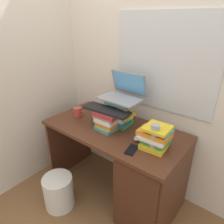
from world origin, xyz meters
TOP-DOWN VIEW (x-y plane):
  - ground_plane at (0.00, 0.00)m, footprint 6.00×6.00m
  - wall_back at (0.00, 0.36)m, footprint 6.00×0.06m
  - wall_left at (-0.87, 0.00)m, footprint 0.05×6.00m
  - desk at (0.31, -0.02)m, footprint 1.26×0.64m
  - book_stack_tall at (-0.01, 0.09)m, footprint 0.25×0.21m
  - book_stack_keyboard_riser at (-0.04, -0.04)m, footprint 0.23×0.19m
  - book_stack_side at (0.41, -0.04)m, footprint 0.24×0.20m
  - laptop at (-0.01, 0.14)m, footprint 0.36×0.28m
  - keyboard at (-0.05, -0.04)m, footprint 0.43×0.17m
  - computer_mouse at (0.26, -0.02)m, footprint 0.06×0.10m
  - mug at (-0.43, -0.03)m, footprint 0.12×0.08m
  - water_bottle at (0.43, -0.09)m, footprint 0.06×0.06m
  - cell_phone at (0.30, -0.18)m, footprint 0.09×0.15m
  - wastebasket at (-0.29, -0.46)m, footprint 0.27×0.27m

SIDE VIEW (x-z plane):
  - ground_plane at x=0.00m, z-range 0.00..0.00m
  - wastebasket at x=-0.29m, z-range 0.00..0.32m
  - desk at x=0.31m, z-range 0.03..0.76m
  - cell_phone at x=0.30m, z-range 0.73..0.74m
  - computer_mouse at x=0.26m, z-range 0.73..0.76m
  - mug at x=-0.43m, z-range 0.73..0.82m
  - book_stack_keyboard_riser at x=-0.04m, z-range 0.73..0.89m
  - book_stack_side at x=0.41m, z-range 0.72..0.91m
  - water_bottle at x=0.43m, z-range 0.73..0.94m
  - book_stack_tall at x=-0.01m, z-range 0.72..0.97m
  - keyboard at x=-0.05m, z-range 0.89..0.92m
  - laptop at x=-0.01m, z-range 0.91..1.13m
  - wall_back at x=0.00m, z-range 0.00..2.60m
  - wall_left at x=-0.87m, z-range 0.00..2.60m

